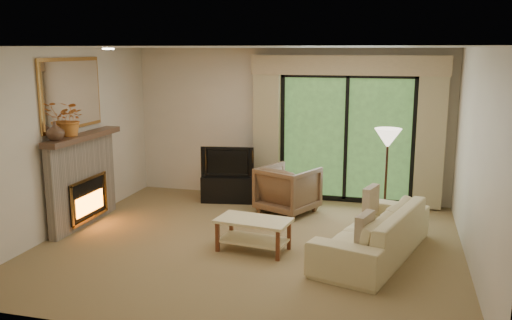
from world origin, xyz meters
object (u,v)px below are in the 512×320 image
(media_console, at_px, (228,188))
(coffee_table, at_px, (253,235))
(armchair, at_px, (288,189))
(sofa, at_px, (373,231))

(media_console, bearing_deg, coffee_table, -73.61)
(media_console, relative_size, coffee_table, 0.95)
(coffee_table, bearing_deg, media_console, 123.21)
(armchair, height_order, coffee_table, armchair)
(media_console, relative_size, sofa, 0.41)
(armchair, bearing_deg, coffee_table, 111.69)
(media_console, relative_size, armchair, 1.08)
(armchair, distance_m, sofa, 2.11)
(media_console, height_order, armchair, armchair)
(armchair, height_order, sofa, armchair)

